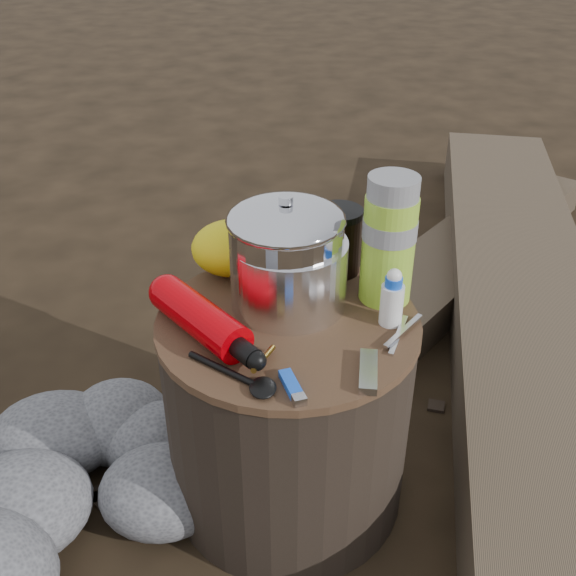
{
  "coord_description": "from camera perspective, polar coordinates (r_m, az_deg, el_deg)",
  "views": [
    {
      "loc": [
        -0.07,
        -0.95,
        1.08
      ],
      "look_at": [
        0.0,
        0.0,
        0.48
      ],
      "focal_mm": 42.14,
      "sensor_mm": 36.0,
      "label": 1
    }
  ],
  "objects": [
    {
      "name": "ground",
      "position": [
        1.44,
        -0.0,
        -16.46
      ],
      "size": [
        60.0,
        60.0,
        0.0
      ],
      "primitive_type": "plane",
      "color": "black",
      "rests_on": "ground"
    },
    {
      "name": "stump",
      "position": [
        1.29,
        -0.0,
        -10.32
      ],
      "size": [
        0.45,
        0.45,
        0.42
      ],
      "primitive_type": "cylinder",
      "color": "black",
      "rests_on": "ground"
    },
    {
      "name": "log_main",
      "position": [
        1.94,
        18.86,
        -0.45
      ],
      "size": [
        0.85,
        2.1,
        0.18
      ],
      "primitive_type": "cube",
      "rotation": [
        0.0,
        0.0,
        -0.25
      ],
      "color": "#433729",
      "rests_on": "ground"
    },
    {
      "name": "log_small",
      "position": [
        2.16,
        14.75,
        2.76
      ],
      "size": [
        1.07,
        1.13,
        0.11
      ],
      "primitive_type": "cube",
      "rotation": [
        0.0,
        0.0,
        -0.75
      ],
      "color": "#433729",
      "rests_on": "ground"
    },
    {
      "name": "foil_windscreen",
      "position": [
        1.17,
        0.07,
        1.25
      ],
      "size": [
        0.2,
        0.2,
        0.12
      ],
      "primitive_type": "cylinder",
      "color": "white",
      "rests_on": "stump"
    },
    {
      "name": "camping_pot",
      "position": [
        1.15,
        -0.17,
        2.82
      ],
      "size": [
        0.2,
        0.2,
        0.2
      ],
      "primitive_type": "cylinder",
      "color": "silver",
      "rests_on": "stump"
    },
    {
      "name": "fuel_bottle",
      "position": [
        1.11,
        -7.4,
        -2.53
      ],
      "size": [
        0.21,
        0.25,
        0.06
      ],
      "primitive_type": null,
      "rotation": [
        0.0,
        0.0,
        0.64
      ],
      "color": "#C70008",
      "rests_on": "stump"
    },
    {
      "name": "thermos",
      "position": [
        1.17,
        8.5,
        3.97
      ],
      "size": [
        0.09,
        0.09,
        0.23
      ],
      "primitive_type": "cylinder",
      "color": "#97C830",
      "rests_on": "stump"
    },
    {
      "name": "travel_mug",
      "position": [
        1.27,
        4.26,
        3.96
      ],
      "size": [
        0.08,
        0.08,
        0.13
      ],
      "primitive_type": "cylinder",
      "color": "black",
      "rests_on": "stump"
    },
    {
      "name": "stuff_sack",
      "position": [
        1.27,
        -4.73,
        3.38
      ],
      "size": [
        0.15,
        0.13,
        0.1
      ],
      "primitive_type": "ellipsoid",
      "color": "yellow",
      "rests_on": "stump"
    },
    {
      "name": "food_pouch",
      "position": [
        1.29,
        -1.47,
        4.46
      ],
      "size": [
        0.1,
        0.03,
        0.13
      ],
      "primitive_type": "cube",
      "rotation": [
        0.0,
        0.0,
        -0.12
      ],
      "color": "#18234C",
      "rests_on": "stump"
    },
    {
      "name": "lighter",
      "position": [
        1.01,
        0.23,
        -8.08
      ],
      "size": [
        0.04,
        0.08,
        0.01
      ],
      "primitive_type": "cube",
      "rotation": [
        0.0,
        0.0,
        0.26
      ],
      "color": "blue",
      "rests_on": "stump"
    },
    {
      "name": "multitool",
      "position": [
        1.04,
        6.79,
        -7.01
      ],
      "size": [
        0.04,
        0.1,
        0.01
      ],
      "primitive_type": "cube",
      "rotation": [
        0.0,
        0.0,
        -0.18
      ],
      "color": "#BBBBC0",
      "rests_on": "stump"
    },
    {
      "name": "pot_grabber",
      "position": [
        1.13,
        9.31,
        -3.83
      ],
      "size": [
        0.09,
        0.11,
        0.01
      ],
      "primitive_type": null,
      "rotation": [
        0.0,
        0.0,
        -0.58
      ],
      "color": "#BBBBC0",
      "rests_on": "stump"
    },
    {
      "name": "spork",
      "position": [
        1.04,
        -5.41,
        -6.85
      ],
      "size": [
        0.14,
        0.13,
        0.01
      ],
      "primitive_type": null,
      "rotation": [
        0.0,
        0.0,
        0.89
      ],
      "color": "black",
      "rests_on": "stump"
    },
    {
      "name": "squeeze_bottle",
      "position": [
        1.14,
        8.77,
        -0.99
      ],
      "size": [
        0.04,
        0.04,
        0.09
      ],
      "primitive_type": "cylinder",
      "color": "white",
      "rests_on": "stump"
    }
  ]
}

